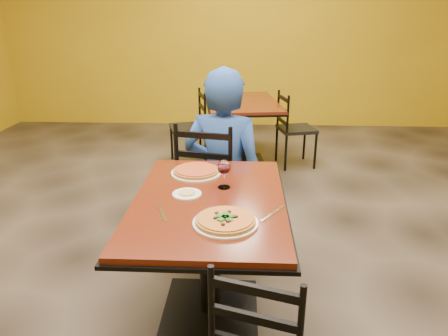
# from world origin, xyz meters

# --- Properties ---
(floor) EXTENTS (7.00, 8.00, 0.01)m
(floor) POSITION_xyz_m (0.00, 0.00, 0.00)
(floor) COLOR black
(floor) RESTS_ON ground
(wall_back) EXTENTS (7.00, 0.01, 3.00)m
(wall_back) POSITION_xyz_m (0.00, 4.00, 1.50)
(wall_back) COLOR #BC9B14
(wall_back) RESTS_ON ground
(table_main) EXTENTS (0.83, 1.23, 0.75)m
(table_main) POSITION_xyz_m (0.00, -0.50, 0.56)
(table_main) COLOR #5A1A0E
(table_main) RESTS_ON floor
(table_second) EXTENTS (0.95, 1.28, 0.75)m
(table_second) POSITION_xyz_m (0.16, 2.13, 0.55)
(table_second) COLOR #5A1A0E
(table_second) RESTS_ON floor
(chair_main_far) EXTENTS (0.51, 0.51, 0.96)m
(chair_main_far) POSITION_xyz_m (-0.06, 0.42, 0.48)
(chair_main_far) COLOR black
(chair_main_far) RESTS_ON floor
(chair_second_left) EXTENTS (0.48, 0.48, 0.86)m
(chair_second_left) POSITION_xyz_m (-0.47, 2.13, 0.43)
(chair_second_left) COLOR black
(chair_second_left) RESTS_ON floor
(chair_second_right) EXTENTS (0.46, 0.46, 0.86)m
(chair_second_right) POSITION_xyz_m (0.79, 2.13, 0.43)
(chair_second_right) COLOR black
(chair_second_right) RESTS_ON floor
(diner) EXTENTS (0.73, 0.56, 1.33)m
(diner) POSITION_xyz_m (0.03, 0.51, 0.66)
(diner) COLOR #1C429C
(diner) RESTS_ON floor
(plate_main) EXTENTS (0.31, 0.31, 0.01)m
(plate_main) POSITION_xyz_m (0.10, -0.78, 0.76)
(plate_main) COLOR white
(plate_main) RESTS_ON table_main
(pizza_main) EXTENTS (0.28, 0.28, 0.02)m
(pizza_main) POSITION_xyz_m (0.10, -0.78, 0.77)
(pizza_main) COLOR maroon
(pizza_main) RESTS_ON plate_main
(plate_far) EXTENTS (0.31, 0.31, 0.01)m
(plate_far) POSITION_xyz_m (-0.11, -0.14, 0.76)
(plate_far) COLOR white
(plate_far) RESTS_ON table_main
(pizza_far) EXTENTS (0.28, 0.28, 0.02)m
(pizza_far) POSITION_xyz_m (-0.11, -0.14, 0.77)
(pizza_far) COLOR #CA6E26
(pizza_far) RESTS_ON plate_far
(side_plate) EXTENTS (0.16, 0.16, 0.01)m
(side_plate) POSITION_xyz_m (-0.12, -0.46, 0.76)
(side_plate) COLOR white
(side_plate) RESTS_ON table_main
(dip) EXTENTS (0.09, 0.09, 0.01)m
(dip) POSITION_xyz_m (-0.12, -0.46, 0.76)
(dip) COLOR tan
(dip) RESTS_ON side_plate
(wine_glass) EXTENTS (0.08, 0.08, 0.18)m
(wine_glass) POSITION_xyz_m (0.07, -0.35, 0.84)
(wine_glass) COLOR white
(wine_glass) RESTS_ON table_main
(fork) EXTENTS (0.08, 0.18, 0.00)m
(fork) POSITION_xyz_m (-0.22, -0.69, 0.75)
(fork) COLOR silver
(fork) RESTS_ON table_main
(knife) EXTENTS (0.13, 0.18, 0.00)m
(knife) POSITION_xyz_m (0.33, -0.66, 0.75)
(knife) COLOR silver
(knife) RESTS_ON table_main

